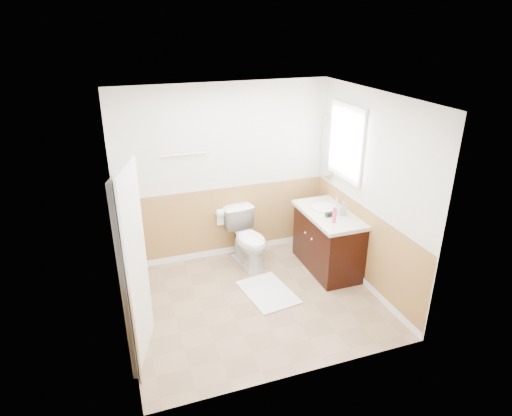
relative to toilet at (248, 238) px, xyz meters
name	(u,v)px	position (x,y,z in m)	size (l,w,h in m)	color
floor	(255,301)	(-0.21, -0.91, -0.39)	(3.00, 3.00, 0.00)	#8C7051
ceiling	(255,98)	(-0.21, -0.91, 2.11)	(3.00, 3.00, 0.00)	white
wall_back	(224,174)	(-0.21, 0.39, 0.86)	(3.00, 3.00, 0.00)	silver
wall_front	(303,265)	(-0.21, -2.21, 0.86)	(3.00, 3.00, 0.00)	silver
wall_left	(118,229)	(-1.71, -0.91, 0.86)	(3.00, 3.00, 0.00)	silver
wall_right	(369,193)	(1.29, -0.91, 0.86)	(3.00, 3.00, 0.00)	silver
wainscot_back	(226,223)	(-0.21, 0.38, 0.11)	(3.00, 3.00, 0.00)	#AE8645
wainscot_front	(299,333)	(-0.21, -2.20, 0.11)	(3.00, 3.00, 0.00)	#AE8645
wainscot_left	(128,290)	(-1.70, -0.91, 0.11)	(2.60, 2.60, 0.00)	#AE8645
wainscot_right	(362,247)	(1.28, -0.91, 0.11)	(2.60, 2.60, 0.00)	#AE8645
toilet	(248,238)	(0.00, 0.00, 0.00)	(0.44, 0.77, 0.79)	white
bath_mat	(268,292)	(0.00, -0.80, -0.38)	(0.55, 0.80, 0.02)	white
vanity_cabinet	(328,242)	(1.00, -0.48, 0.01)	(0.55, 1.10, 0.80)	black
vanity_knob_left	(312,239)	(0.70, -0.58, 0.16)	(0.03, 0.03, 0.03)	silver
vanity_knob_right	(305,233)	(0.70, -0.38, 0.16)	(0.03, 0.03, 0.03)	silver
countertop	(329,214)	(0.99, -0.48, 0.43)	(0.60, 1.15, 0.05)	beige
sink_basin	(325,208)	(1.00, -0.33, 0.47)	(0.36, 0.36, 0.02)	white
faucet	(337,202)	(1.18, -0.33, 0.53)	(0.02, 0.02, 0.14)	silver
lotion_bottle	(334,215)	(0.90, -0.77, 0.57)	(0.05, 0.05, 0.22)	#E53B75
soap_dispenser	(343,208)	(1.12, -0.60, 0.55)	(0.08, 0.09, 0.19)	#929DA5
hair_dryer_body	(331,214)	(0.95, -0.60, 0.49)	(0.07, 0.07, 0.14)	black
hair_dryer_handle	(328,216)	(0.92, -0.57, 0.46)	(0.03, 0.03, 0.07)	black
mirror_panel	(327,147)	(1.26, 0.19, 1.16)	(0.02, 0.35, 0.90)	silver
window_frame	(346,143)	(1.26, -0.32, 1.36)	(0.04, 0.80, 1.00)	white
window_glass	(347,142)	(1.27, -0.32, 1.36)	(0.01, 0.70, 0.90)	white
door	(134,268)	(-1.61, -1.36, 0.63)	(0.05, 0.80, 2.04)	white
door_frame	(126,268)	(-1.69, -1.36, 0.64)	(0.02, 0.92, 2.10)	white
door_knob	(138,257)	(-1.55, -1.03, 0.56)	(0.06, 0.06, 0.06)	silver
towel_bar	(184,155)	(-0.76, 0.34, 1.21)	(0.02, 0.02, 0.62)	silver
tp_holder_bar	(220,213)	(-0.31, 0.32, 0.31)	(0.02, 0.02, 0.14)	silver
tp_roll	(220,213)	(-0.31, 0.32, 0.31)	(0.11, 0.11, 0.10)	white
tp_sheet	(220,220)	(-0.31, 0.32, 0.20)	(0.10, 0.01, 0.16)	white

